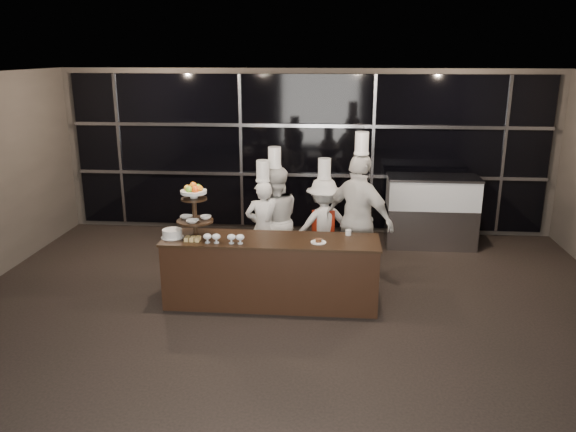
# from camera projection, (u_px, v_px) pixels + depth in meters

# --- Properties ---
(room) EXTENTS (10.00, 10.00, 10.00)m
(room) POSITION_uv_depth(u_px,v_px,m) (279.00, 239.00, 5.52)
(room) COLOR black
(room) RESTS_ON ground
(window_wall) EXTENTS (8.60, 0.10, 2.80)m
(window_wall) POSITION_uv_depth(u_px,v_px,m) (306.00, 153.00, 10.24)
(window_wall) COLOR black
(window_wall) RESTS_ON ground
(buffet_counter) EXTENTS (2.84, 0.74, 0.92)m
(buffet_counter) POSITION_uv_depth(u_px,v_px,m) (271.00, 271.00, 7.46)
(buffet_counter) COLOR black
(buffet_counter) RESTS_ON ground
(display_stand) EXTENTS (0.48, 0.48, 0.74)m
(display_stand) POSITION_uv_depth(u_px,v_px,m) (194.00, 206.00, 7.30)
(display_stand) COLOR black
(display_stand) RESTS_ON buffet_counter
(compotes) EXTENTS (0.53, 0.11, 0.12)m
(compotes) POSITION_uv_depth(u_px,v_px,m) (224.00, 237.00, 7.15)
(compotes) COLOR silver
(compotes) RESTS_ON buffet_counter
(layer_cake) EXTENTS (0.30, 0.30, 0.11)m
(layer_cake) POSITION_uv_depth(u_px,v_px,m) (172.00, 234.00, 7.38)
(layer_cake) COLOR white
(layer_cake) RESTS_ON buffet_counter
(pastry_squares) EXTENTS (0.20, 0.13, 0.05)m
(pastry_squares) POSITION_uv_depth(u_px,v_px,m) (192.00, 239.00, 7.25)
(pastry_squares) COLOR #DAB86B
(pastry_squares) RESTS_ON buffet_counter
(small_plate) EXTENTS (0.20, 0.20, 0.05)m
(small_plate) POSITION_uv_depth(u_px,v_px,m) (318.00, 242.00, 7.19)
(small_plate) COLOR white
(small_plate) RESTS_ON buffet_counter
(chef_cup) EXTENTS (0.08, 0.08, 0.07)m
(chef_cup) POSITION_uv_depth(u_px,v_px,m) (348.00, 233.00, 7.48)
(chef_cup) COLOR white
(chef_cup) RESTS_ON buffet_counter
(display_case) EXTENTS (1.54, 0.67, 1.24)m
(display_case) POSITION_uv_depth(u_px,v_px,m) (431.00, 208.00, 9.68)
(display_case) COLOR #A5A5AA
(display_case) RESTS_ON ground
(chef_a) EXTENTS (0.56, 0.39, 1.77)m
(chef_a) POSITION_uv_depth(u_px,v_px,m) (264.00, 227.00, 8.35)
(chef_a) COLOR silver
(chef_a) RESTS_ON ground
(chef_b) EXTENTS (0.96, 0.85, 1.94)m
(chef_b) POSITION_uv_depth(u_px,v_px,m) (275.00, 219.00, 8.50)
(chef_b) COLOR silver
(chef_b) RESTS_ON ground
(chef_c) EXTENTS (1.08, 0.82, 1.77)m
(chef_c) POSITION_uv_depth(u_px,v_px,m) (323.00, 225.00, 8.51)
(chef_c) COLOR silver
(chef_c) RESTS_ON ground
(chef_d) EXTENTS (1.18, 1.07, 2.23)m
(chef_d) POSITION_uv_depth(u_px,v_px,m) (359.00, 220.00, 7.97)
(chef_d) COLOR silver
(chef_d) RESTS_ON ground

